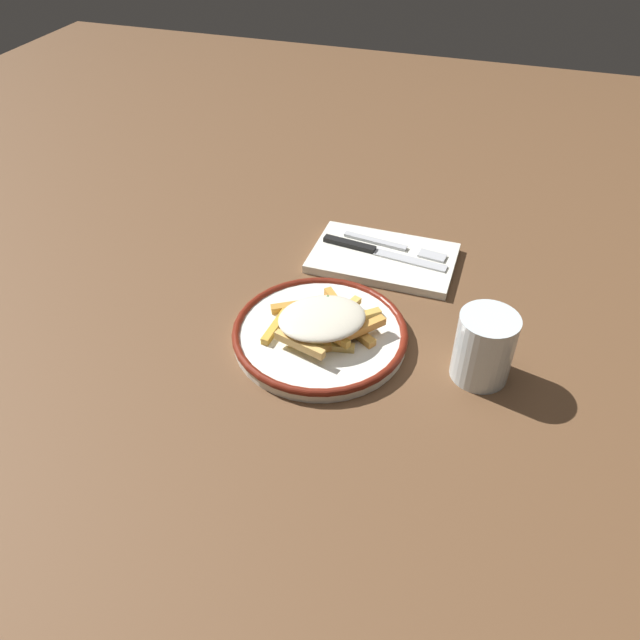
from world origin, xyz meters
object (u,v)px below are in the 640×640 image
at_px(plate, 320,333).
at_px(napkin, 383,258).
at_px(knife, 373,250).
at_px(fork, 394,246).
at_px(water_glass, 484,346).
at_px(fries_heap, 324,320).

xyz_separation_m(plate, napkin, (-0.21, 0.04, -0.00)).
xyz_separation_m(plate, knife, (-0.22, 0.02, 0.01)).
relative_size(fork, water_glass, 1.84).
bearing_deg(water_glass, plate, -89.67).
height_order(plate, fries_heap, fries_heap).
height_order(fries_heap, knife, fries_heap).
bearing_deg(knife, napkin, 83.28).
xyz_separation_m(fries_heap, napkin, (-0.22, 0.03, -0.03)).
bearing_deg(fork, plate, -12.02).
bearing_deg(knife, plate, -5.37).
distance_m(napkin, fork, 0.03).
bearing_deg(water_glass, fries_heap, -89.12).
bearing_deg(fries_heap, plate, -107.09).
xyz_separation_m(napkin, knife, (-0.00, -0.02, 0.01)).
distance_m(fries_heap, fork, 0.25).
relative_size(plate, napkin, 1.07).
relative_size(fries_heap, fork, 0.96).
bearing_deg(napkin, knife, -96.72).
distance_m(knife, water_glass, 0.29).
bearing_deg(fork, knife, -51.90).
bearing_deg(water_glass, knife, -137.25).
relative_size(plate, fries_heap, 1.45).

